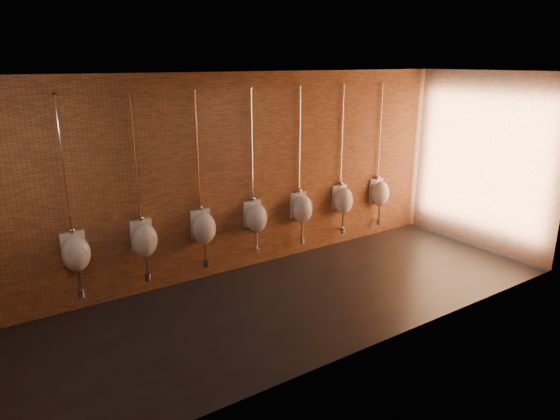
{
  "coord_description": "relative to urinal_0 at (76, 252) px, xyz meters",
  "views": [
    {
      "loc": [
        -3.8,
        -5.34,
        3.36
      ],
      "look_at": [
        0.4,
        0.9,
        1.1
      ],
      "focal_mm": 32.0,
      "sensor_mm": 36.0,
      "label": 1
    }
  ],
  "objects": [
    {
      "name": "urinal_2",
      "position": [
        1.88,
        0.0,
        0.0
      ],
      "size": [
        0.38,
        0.33,
        2.72
      ],
      "color": "silver",
      "rests_on": "ground"
    },
    {
      "name": "urinal_3",
      "position": [
        2.83,
        0.0,
        0.0
      ],
      "size": [
        0.38,
        0.33,
        2.72
      ],
      "color": "silver",
      "rests_on": "ground"
    },
    {
      "name": "urinal_5",
      "position": [
        4.71,
        0.0,
        0.0
      ],
      "size": [
        0.38,
        0.33,
        2.72
      ],
      "color": "silver",
      "rests_on": "ground"
    },
    {
      "name": "urinal_1",
      "position": [
        0.94,
        0.0,
        0.0
      ],
      "size": [
        0.38,
        0.33,
        2.72
      ],
      "color": "silver",
      "rests_on": "ground"
    },
    {
      "name": "urinal_6",
      "position": [
        5.65,
        0.0,
        0.0
      ],
      "size": [
        0.38,
        0.33,
        2.72
      ],
      "color": "silver",
      "rests_on": "ground"
    },
    {
      "name": "room_shell",
      "position": [
        2.59,
        -1.37,
        1.12
      ],
      "size": [
        8.54,
        3.04,
        3.22
      ],
      "color": "black",
      "rests_on": "ground"
    },
    {
      "name": "urinal_0",
      "position": [
        0.0,
        0.0,
        0.0
      ],
      "size": [
        0.38,
        0.33,
        2.72
      ],
      "color": "silver",
      "rests_on": "ground"
    },
    {
      "name": "urinal_4",
      "position": [
        3.77,
        0.0,
        0.0
      ],
      "size": [
        0.38,
        0.33,
        2.72
      ],
      "color": "silver",
      "rests_on": "ground"
    },
    {
      "name": "ground",
      "position": [
        2.59,
        -1.37,
        -0.89
      ],
      "size": [
        8.5,
        8.5,
        0.0
      ],
      "primitive_type": "plane",
      "color": "black",
      "rests_on": "ground"
    }
  ]
}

